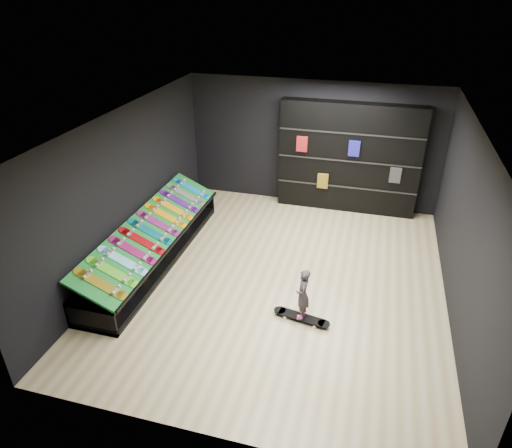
% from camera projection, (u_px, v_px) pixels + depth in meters
% --- Properties ---
extents(floor, '(6.00, 7.00, 0.01)m').
position_uv_depth(floor, '(279.00, 278.00, 8.63)').
color(floor, tan).
rests_on(floor, ground).
extents(ceiling, '(6.00, 7.00, 0.01)m').
position_uv_depth(ceiling, '(283.00, 123.00, 7.19)').
color(ceiling, white).
rests_on(ceiling, ground).
extents(wall_back, '(6.00, 0.02, 3.00)m').
position_uv_depth(wall_back, '(312.00, 144.00, 10.87)').
color(wall_back, black).
rests_on(wall_back, ground).
extents(wall_front, '(6.00, 0.02, 3.00)m').
position_uv_depth(wall_front, '(211.00, 347.00, 4.95)').
color(wall_front, black).
rests_on(wall_front, ground).
extents(wall_left, '(0.02, 7.00, 3.00)m').
position_uv_depth(wall_left, '(126.00, 189.00, 8.60)').
color(wall_left, black).
rests_on(wall_left, ground).
extents(wall_right, '(0.02, 7.00, 3.00)m').
position_uv_depth(wall_right, '(466.00, 230.00, 7.22)').
color(wall_right, black).
rests_on(wall_right, ground).
extents(display_rack, '(0.90, 4.50, 0.50)m').
position_uv_depth(display_rack, '(154.00, 249.00, 9.10)').
color(display_rack, black).
rests_on(display_rack, ground).
extents(turf_ramp, '(0.92, 4.50, 0.46)m').
position_uv_depth(turf_ramp, '(154.00, 229.00, 8.87)').
color(turf_ramp, '#0F6120').
rests_on(turf_ramp, display_rack).
extents(back_shelving, '(3.24, 0.38, 2.59)m').
position_uv_depth(back_shelving, '(349.00, 158.00, 10.61)').
color(back_shelving, black).
rests_on(back_shelving, ground).
extents(floor_skateboard, '(1.00, 0.40, 0.09)m').
position_uv_depth(floor_skateboard, '(301.00, 318.00, 7.56)').
color(floor_skateboard, black).
rests_on(floor_skateboard, ground).
extents(child, '(0.17, 0.22, 0.54)m').
position_uv_depth(child, '(302.00, 303.00, 7.41)').
color(child, black).
rests_on(child, floor_skateboard).
extents(display_board_0, '(0.93, 0.22, 0.50)m').
position_uv_depth(display_board_0, '(101.00, 284.00, 7.24)').
color(display_board_0, yellow).
rests_on(display_board_0, turf_ramp).
extents(display_board_1, '(0.93, 0.22, 0.50)m').
position_uv_depth(display_board_1, '(112.00, 272.00, 7.53)').
color(display_board_1, green).
rests_on(display_board_1, turf_ramp).
extents(display_board_2, '(0.93, 0.22, 0.50)m').
position_uv_depth(display_board_2, '(123.00, 261.00, 7.83)').
color(display_board_2, '#0CB2E5').
rests_on(display_board_2, turf_ramp).
extents(display_board_3, '(0.93, 0.22, 0.50)m').
position_uv_depth(display_board_3, '(133.00, 250.00, 8.12)').
color(display_board_3, '#E5198C').
rests_on(display_board_3, turf_ramp).
extents(display_board_4, '(0.93, 0.22, 0.50)m').
position_uv_depth(display_board_4, '(142.00, 241.00, 8.41)').
color(display_board_4, red).
rests_on(display_board_4, turf_ramp).
extents(display_board_5, '(0.93, 0.22, 0.50)m').
position_uv_depth(display_board_5, '(151.00, 232.00, 8.70)').
color(display_board_5, '#0C8C99').
rests_on(display_board_5, turf_ramp).
extents(display_board_6, '(0.93, 0.22, 0.50)m').
position_uv_depth(display_board_6, '(159.00, 224.00, 9.00)').
color(display_board_6, '#2626BF').
rests_on(display_board_6, turf_ramp).
extents(display_board_7, '(0.93, 0.22, 0.50)m').
position_uv_depth(display_board_7, '(166.00, 216.00, 9.29)').
color(display_board_7, yellow).
rests_on(display_board_7, turf_ramp).
extents(display_board_8, '(0.93, 0.22, 0.50)m').
position_uv_depth(display_board_8, '(173.00, 208.00, 9.58)').
color(display_board_8, orange).
rests_on(display_board_8, turf_ramp).
extents(display_board_9, '(0.93, 0.22, 0.50)m').
position_uv_depth(display_board_9, '(180.00, 201.00, 9.87)').
color(display_board_9, purple).
rests_on(display_board_9, turf_ramp).
extents(display_board_10, '(0.93, 0.22, 0.50)m').
position_uv_depth(display_board_10, '(186.00, 195.00, 10.17)').
color(display_board_10, black).
rests_on(display_board_10, turf_ramp).
extents(display_board_11, '(0.93, 0.22, 0.50)m').
position_uv_depth(display_board_11, '(192.00, 189.00, 10.46)').
color(display_board_11, blue).
rests_on(display_board_11, turf_ramp).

